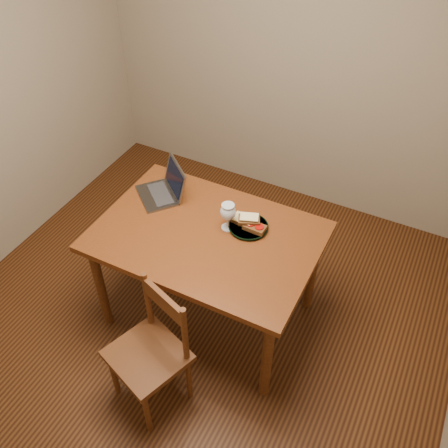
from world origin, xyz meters
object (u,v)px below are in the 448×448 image
at_px(chair, 150,348).
at_px(plate, 248,227).
at_px(table, 207,244).
at_px(laptop, 165,187).
at_px(milk_glass, 228,216).

height_order(chair, plate, chair).
relative_size(table, plate, 5.49).
xyz_separation_m(table, plate, (0.20, 0.16, 0.10)).
distance_m(plate, laptop, 0.61).
relative_size(plate, milk_glass, 1.31).
xyz_separation_m(plate, milk_glass, (-0.11, -0.05, 0.08)).
bearing_deg(plate, table, -141.09).
bearing_deg(milk_glass, plate, 25.57).
bearing_deg(milk_glass, chair, -96.34).
bearing_deg(chair, laptop, 134.98).
bearing_deg(chair, milk_glass, 103.22).
xyz_separation_m(plate, laptop, (-0.60, 0.05, 0.05)).
bearing_deg(plate, milk_glass, -154.43).
bearing_deg(chair, plate, 96.16).
bearing_deg(table, plate, 38.91).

